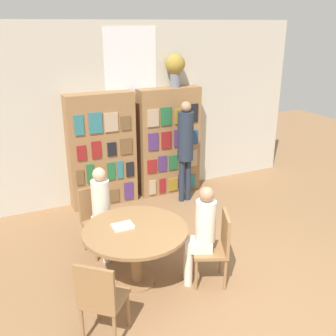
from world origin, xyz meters
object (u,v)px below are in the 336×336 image
(bookshelf_right, at_px, (169,142))
(seated_reader_left, at_px, (103,208))
(reading_table, at_px, (136,238))
(chair_left_side, at_px, (97,216))
(chair_near_camera, at_px, (101,297))
(librarian_standing, at_px, (185,143))
(flower_vase, at_px, (175,67))
(chair_far_side, at_px, (216,245))
(seated_reader_right, at_px, (201,231))
(bookshelf_left, at_px, (102,151))

(bookshelf_right, distance_m, seated_reader_left, 2.35)
(reading_table, height_order, chair_left_side, chair_left_side)
(chair_near_camera, relative_size, librarian_standing, 0.51)
(bookshelf_right, xyz_separation_m, seated_reader_left, (-1.71, -1.60, -0.26))
(flower_vase, relative_size, reading_table, 0.46)
(chair_far_side, height_order, seated_reader_right, seated_reader_right)
(bookshelf_left, bearing_deg, reading_table, -97.39)
(bookshelf_left, bearing_deg, seated_reader_right, -81.54)
(reading_table, xyz_separation_m, chair_far_side, (0.87, -0.38, -0.11))
(bookshelf_right, relative_size, chair_near_camera, 2.13)
(bookshelf_left, distance_m, flower_vase, 1.88)
(bookshelf_right, xyz_separation_m, seated_reader_right, (-0.84, -2.65, -0.26))
(reading_table, xyz_separation_m, chair_left_side, (-0.20, 0.92, -0.11))
(seated_reader_right, bearing_deg, reading_table, 90.00)
(reading_table, xyz_separation_m, seated_reader_left, (-0.16, 0.74, 0.08))
(bookshelf_left, distance_m, seated_reader_right, 2.69)
(reading_table, relative_size, seated_reader_right, 0.98)
(flower_vase, distance_m, chair_far_side, 3.34)
(chair_far_side, xyz_separation_m, seated_reader_left, (-1.03, 1.12, 0.19))
(chair_far_side, bearing_deg, seated_reader_right, 90.00)
(seated_reader_right, distance_m, librarian_standing, 2.36)
(chair_far_side, height_order, seated_reader_left, seated_reader_left)
(reading_table, height_order, librarian_standing, librarian_standing)
(chair_near_camera, distance_m, librarian_standing, 3.44)
(seated_reader_left, bearing_deg, librarian_standing, -160.70)
(flower_vase, relative_size, chair_near_camera, 0.62)
(bookshelf_right, relative_size, librarian_standing, 1.09)
(chair_far_side, bearing_deg, librarian_standing, 5.07)
(bookshelf_left, height_order, bookshelf_right, same)
(bookshelf_left, height_order, chair_left_side, bookshelf_left)
(bookshelf_right, height_order, chair_near_camera, bookshelf_right)
(reading_table, relative_size, chair_left_side, 1.36)
(reading_table, distance_m, chair_near_camera, 0.95)
(flower_vase, bearing_deg, librarian_standing, -95.69)
(bookshelf_right, height_order, librarian_standing, bookshelf_right)
(seated_reader_left, xyz_separation_m, seated_reader_right, (0.86, -1.05, -0.00))
(seated_reader_left, bearing_deg, chair_far_side, 120.16)
(bookshelf_right, height_order, chair_far_side, bookshelf_right)
(seated_reader_left, relative_size, librarian_standing, 0.71)
(flower_vase, height_order, chair_far_side, flower_vase)
(seated_reader_left, bearing_deg, chair_near_camera, 59.84)
(seated_reader_left, distance_m, librarian_standing, 2.12)
(bookshelf_right, bearing_deg, chair_left_side, -140.94)
(bookshelf_left, height_order, reading_table, bookshelf_left)
(seated_reader_right, bearing_deg, flower_vase, 3.60)
(bookshelf_right, height_order, seated_reader_right, bookshelf_right)
(chair_left_side, relative_size, librarian_standing, 0.51)
(bookshelf_right, xyz_separation_m, reading_table, (-1.54, -2.34, -0.34))
(librarian_standing, bearing_deg, bookshelf_left, 159.00)
(bookshelf_right, height_order, chair_left_side, bookshelf_right)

